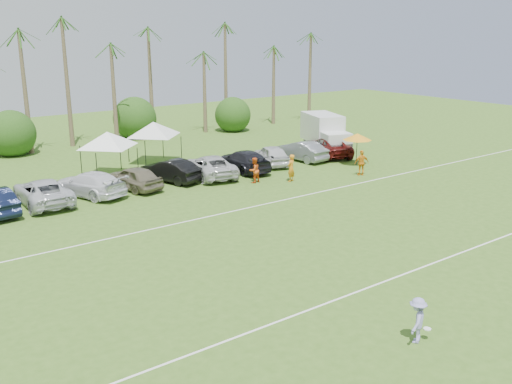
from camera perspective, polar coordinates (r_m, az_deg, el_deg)
ground at (r=24.24m, az=16.38°, el=-10.18°), size 120.00×120.00×0.00m
field_lines at (r=29.24m, az=3.87°, el=-4.93°), size 80.00×12.10×0.01m
palm_tree_4 at (r=52.67m, az=-21.73°, el=11.66°), size 2.40×2.40×8.90m
palm_tree_5 at (r=53.81m, az=-17.63°, el=13.03°), size 2.40×2.40×9.90m
palm_tree_6 at (r=55.24m, az=-13.68°, el=14.27°), size 2.40×2.40×10.90m
palm_tree_7 at (r=56.92m, az=-9.91°, el=15.37°), size 2.40×2.40×11.90m
palm_tree_8 at (r=59.43m, az=-5.38°, el=13.05°), size 2.40×2.40×8.90m
palm_tree_9 at (r=62.13m, az=-1.34°, el=14.04°), size 2.40×2.40×9.90m
palm_tree_10 at (r=65.12m, az=2.37°, el=14.88°), size 2.40×2.40×10.90m
palm_tree_11 at (r=67.69m, az=5.12°, el=15.59°), size 2.40×2.40×11.90m
bush_tree_1 at (r=53.76m, az=-23.45°, el=5.42°), size 4.00×4.00×4.00m
bush_tree_2 at (r=57.60m, az=-11.76°, el=7.02°), size 4.00×4.00×4.00m
bush_tree_3 at (r=62.40m, az=-3.35°, el=7.99°), size 4.00×4.00×4.00m
sideline_player_a at (r=40.39m, az=3.52°, el=2.41°), size 0.83×0.69×1.95m
sideline_player_b at (r=39.99m, az=-0.18°, el=2.19°), size 0.98×0.82×1.80m
sideline_player_c at (r=42.74m, az=10.52°, el=2.88°), size 1.20×0.85×1.89m
box_truck at (r=50.71m, az=6.97°, el=5.96°), size 4.32×6.67×3.22m
canopy_tent_left at (r=42.72m, az=-14.68°, el=5.85°), size 4.76×4.76×3.86m
canopy_tent_right at (r=46.35m, az=-10.24°, el=6.92°), size 4.81×4.81×3.90m
market_umbrella at (r=45.72m, az=10.10°, el=5.47°), size 2.29×2.29×2.55m
frisbee_player at (r=20.74m, az=15.82°, el=-12.24°), size 1.22×1.02×1.64m
parked_car_2 at (r=37.44m, az=-20.54°, el=0.03°), size 2.81×5.79×1.59m
parked_car_3 at (r=38.40m, az=-16.33°, el=0.79°), size 3.95×5.90×1.59m
parked_car_4 at (r=39.26m, az=-12.14°, el=1.41°), size 2.79×4.94×1.59m
parked_car_5 at (r=40.85m, az=-8.56°, el=2.15°), size 3.04×5.10×1.59m
parked_car_6 at (r=41.83m, az=-4.60°, el=2.60°), size 3.79×6.14×1.59m
parked_car_7 at (r=43.43m, az=-1.26°, el=3.15°), size 2.61×5.61×1.59m
parked_car_8 at (r=45.46m, az=1.56°, el=3.73°), size 3.25×5.01×1.59m
parked_car_9 at (r=47.19m, az=4.55°, el=4.14°), size 2.01×4.92×1.59m
parked_car_10 at (r=49.12m, az=7.25°, el=4.53°), size 4.58×6.28×1.59m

